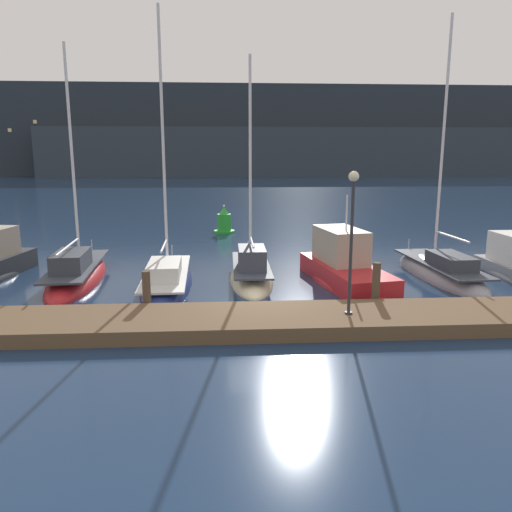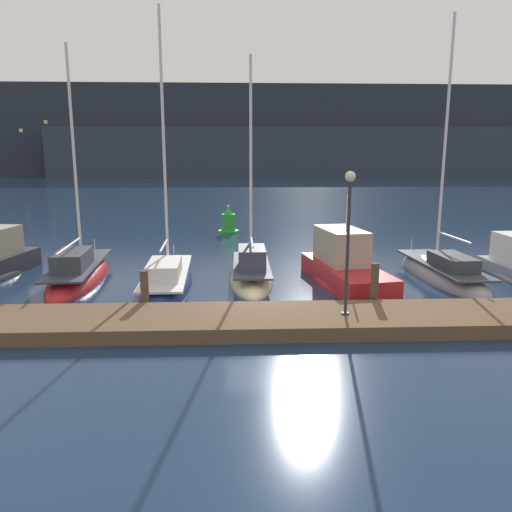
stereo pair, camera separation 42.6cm
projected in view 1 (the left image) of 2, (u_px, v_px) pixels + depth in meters
The scene contains 12 objects.
ground_plane at pixel (262, 310), 17.61m from camera, with size 400.00×400.00×0.00m, color #192D4C.
dock at pixel (267, 321), 15.77m from camera, with size 33.00×2.80×0.45m, color brown.
mooring_pile_1 at pixel (147, 293), 17.03m from camera, with size 0.28×0.28×1.50m, color #4C3D2D.
mooring_pile_2 at pixel (376, 286), 17.51m from camera, with size 0.28×0.28×1.68m, color #4C3D2D.
sailboat_berth_2 at pixel (77, 277), 21.61m from camera, with size 2.60×7.93×10.56m.
sailboat_berth_3 at pixel (167, 281), 20.98m from camera, with size 2.36×7.94×11.76m.
sailboat_berth_4 at pixel (251, 276), 21.65m from camera, with size 1.90×6.36×9.99m.
motorboat_berth_5 at pixel (344, 273), 21.14m from camera, with size 3.34×6.87×4.30m.
sailboat_berth_6 at pixel (440, 275), 22.21m from camera, with size 2.40×7.69×11.89m.
channel_buoy at pixel (224, 222), 34.52m from camera, with size 1.44×1.44×1.93m.
dock_lamppost at pixel (352, 221), 15.15m from camera, with size 0.32×0.32×4.45m.
hillside_backdrop at pixel (248, 135), 124.20m from camera, with size 240.00×23.00×21.40m.
Camera 1 is at (-1.31, -16.82, 5.42)m, focal length 35.00 mm.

